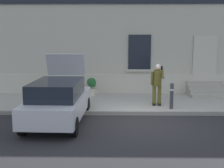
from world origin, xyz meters
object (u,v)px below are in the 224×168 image
hatchback_car_silver (58,100)px  planter_cream (92,86)px  person_on_phone (157,82)px  planter_olive (46,86)px  bollard_near_person (172,95)px

hatchback_car_silver → planter_cream: 4.16m
person_on_phone → planter_olive: size_ratio=2.02×
planter_cream → person_on_phone: bearing=-36.4°
hatchback_car_silver → bollard_near_person: size_ratio=3.95×
hatchback_car_silver → planter_olive: hatchback_car_silver is taller
planter_olive → planter_cream: bearing=-3.2°
person_on_phone → bollard_near_person: bearing=-29.7°
bollard_near_person → planter_olive: 6.24m
bollard_near_person → person_on_phone: size_ratio=0.60×
bollard_near_person → planter_cream: bearing=142.1°
planter_olive → hatchback_car_silver: bearing=-71.4°
hatchback_car_silver → planter_cream: bearing=78.5°
hatchback_car_silver → person_on_phone: bearing=28.2°
bollard_near_person → planter_cream: 4.27m
bollard_near_person → planter_olive: bearing=153.9°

